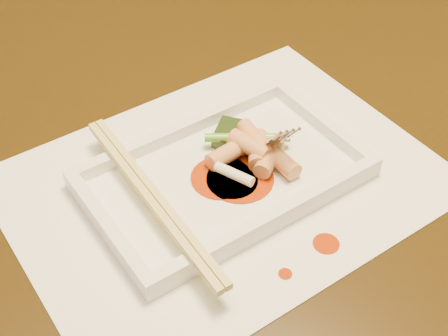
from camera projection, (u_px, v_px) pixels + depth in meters
table at (108, 207)px, 0.72m from camera, size 1.40×0.90×0.75m
placemat at (224, 182)px, 0.61m from camera, size 0.40×0.30×0.00m
sauce_splatter_a at (326, 244)px, 0.55m from camera, size 0.02×0.02×0.00m
sauce_splatter_b at (285, 274)px, 0.53m from camera, size 0.01×0.01×0.00m
plate_base at (224, 178)px, 0.60m from camera, size 0.26×0.16×0.01m
plate_rim_far at (183, 129)px, 0.64m from camera, size 0.26×0.01×0.01m
plate_rim_near at (271, 218)px, 0.55m from camera, size 0.26×0.01×0.01m
plate_rim_left at (107, 227)px, 0.54m from camera, size 0.01×0.14×0.01m
plate_rim_right at (323, 123)px, 0.64m from camera, size 0.01×0.14×0.01m
veg_piece at (230, 134)px, 0.63m from camera, size 0.05×0.05×0.01m
scallion_white at (234, 174)px, 0.58m from camera, size 0.02×0.04×0.01m
scallion_green at (247, 138)px, 0.62m from camera, size 0.08×0.06×0.01m
chopstick_a at (148, 198)px, 0.55m from camera, size 0.01×0.24×0.01m
chopstick_b at (156, 195)px, 0.56m from camera, size 0.01×0.24×0.01m
fork at (274, 79)px, 0.59m from camera, size 0.09×0.10×0.14m
sauce_blob_0 at (240, 179)px, 0.59m from camera, size 0.07×0.07×0.00m
sauce_blob_1 at (221, 177)px, 0.60m from camera, size 0.06×0.06×0.00m
sauce_blob_2 at (232, 181)px, 0.59m from camera, size 0.05×0.05×0.00m
rice_cake_0 at (269, 157)px, 0.60m from camera, size 0.05×0.04×0.02m
rice_cake_1 at (279, 159)px, 0.60m from camera, size 0.02×0.05×0.02m
rice_cake_2 at (254, 139)px, 0.61m from camera, size 0.02×0.05×0.02m
rice_cake_3 at (228, 153)px, 0.61m from camera, size 0.05×0.02×0.02m
rice_cake_4 at (258, 150)px, 0.61m from camera, size 0.04×0.05×0.02m
rice_cake_5 at (250, 146)px, 0.60m from camera, size 0.03×0.05×0.02m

